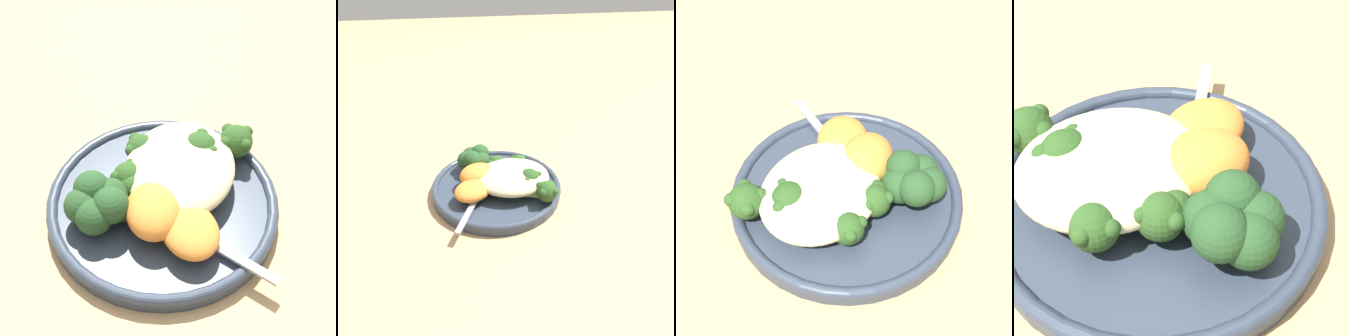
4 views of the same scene
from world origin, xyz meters
The scene contains 15 objects.
ground_plane centered at (0.00, 0.00, 0.00)m, with size 4.00×4.00×0.00m, color tan.
plate centered at (-0.01, -0.01, 0.01)m, with size 0.24×0.24×0.02m.
quinoa_mound centered at (-0.04, 0.00, 0.04)m, with size 0.13×0.11×0.04m, color beige.
broccoli_stalk_0 centered at (-0.07, 0.05, 0.04)m, with size 0.12×0.07×0.04m.
broccoli_stalk_1 centered at (-0.06, 0.02, 0.04)m, with size 0.10×0.04×0.04m.
broccoli_stalk_2 centered at (-0.04, 0.00, 0.03)m, with size 0.08×0.04×0.03m.
broccoli_stalk_3 centered at (-0.03, 0.00, 0.03)m, with size 0.09×0.05×0.03m.
broccoli_stalk_4 centered at (-0.05, -0.04, 0.04)m, with size 0.08×0.08×0.03m.
broccoli_stalk_5 centered at (-0.01, -0.04, 0.04)m, with size 0.05×0.10×0.03m.
broccoli_stalk_6 centered at (-0.01, -0.03, 0.03)m, with size 0.03×0.09×0.03m.
broccoli_stalk_7 centered at (0.02, -0.04, 0.03)m, with size 0.05×0.08×0.03m.
sweet_potato_chunk_0 centered at (0.02, -0.02, 0.04)m, with size 0.07×0.05×0.04m, color orange.
sweet_potato_chunk_1 centered at (0.04, 0.02, 0.04)m, with size 0.07×0.05×0.03m, color orange.
kale_tuft centered at (0.02, -0.07, 0.04)m, with size 0.06×0.07×0.04m.
spoon centered at (0.03, 0.03, 0.03)m, with size 0.07×0.11×0.01m.
Camera 2 is at (0.07, 0.48, 0.38)m, focal length 35.00 mm.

